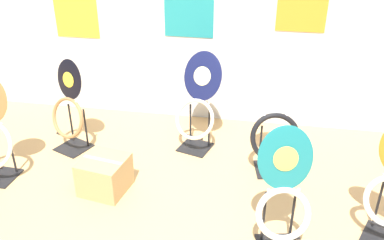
# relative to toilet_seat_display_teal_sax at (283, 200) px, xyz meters

# --- Properties ---
(toilet_seat_display_teal_sax) EXTENTS (0.40, 0.35, 0.90)m
(toilet_seat_display_teal_sax) POSITION_rel_toilet_seat_display_teal_sax_xyz_m (0.00, 0.00, 0.00)
(toilet_seat_display_teal_sax) COLOR black
(toilet_seat_display_teal_sax) RESTS_ON ground_plane
(toilet_seat_display_jazz_black) EXTENTS (0.42, 0.37, 0.87)m
(toilet_seat_display_jazz_black) POSITION_rel_toilet_seat_display_teal_sax_xyz_m (-1.91, 0.98, -0.01)
(toilet_seat_display_jazz_black) COLOR black
(toilet_seat_display_jazz_black) RESTS_ON ground_plane
(toilet_seat_display_white_plain) EXTENTS (0.45, 0.34, 0.91)m
(toilet_seat_display_white_plain) POSITION_rel_toilet_seat_display_teal_sax_xyz_m (-0.06, 0.94, -0.01)
(toilet_seat_display_white_plain) COLOR black
(toilet_seat_display_white_plain) RESTS_ON ground_plane
(toilet_seat_display_navy_moon) EXTENTS (0.47, 0.46, 0.90)m
(toilet_seat_display_navy_moon) POSITION_rel_toilet_seat_display_teal_sax_xyz_m (-0.76, 1.22, 0.02)
(toilet_seat_display_navy_moon) COLOR black
(toilet_seat_display_navy_moon) RESTS_ON ground_plane
(storage_box) EXTENTS (0.40, 0.40, 0.29)m
(storage_box) POSITION_rel_toilet_seat_display_teal_sax_xyz_m (-1.39, 0.41, -0.26)
(storage_box) COLOR tan
(storage_box) RESTS_ON ground_plane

